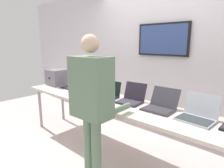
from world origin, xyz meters
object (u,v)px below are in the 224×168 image
(laptop_station_1, at_px, (87,88))
(laptop_station_3, at_px, (131,98))
(equipment_box, at_px, (56,77))
(laptop_station_4, at_px, (160,105))
(laptop_station_2, at_px, (107,93))
(laptop_station_0, at_px, (72,85))
(workbench, at_px, (115,105))
(person, at_px, (92,98))
(laptop_station_5, at_px, (197,114))

(laptop_station_1, relative_size, laptop_station_3, 0.89)
(equipment_box, distance_m, laptop_station_4, 2.18)
(laptop_station_3, bearing_deg, laptop_station_2, -175.95)
(laptop_station_0, height_order, laptop_station_3, laptop_station_3)
(workbench, bearing_deg, laptop_station_3, 33.36)
(laptop_station_1, distance_m, person, 1.20)
(laptop_station_0, xyz_separation_m, laptop_station_2, (0.88, -0.02, 0.00))
(workbench, relative_size, laptop_station_4, 9.54)
(workbench, bearing_deg, laptop_station_1, 171.06)
(laptop_station_0, distance_m, laptop_station_2, 0.88)
(laptop_station_1, bearing_deg, laptop_station_2, -1.94)
(laptop_station_4, relative_size, person, 0.22)
(workbench, xyz_separation_m, laptop_station_0, (-1.12, 0.12, 0.10))
(workbench, bearing_deg, laptop_station_0, 174.10)
(laptop_station_1, xyz_separation_m, laptop_station_3, (0.90, 0.01, 0.00))
(workbench, xyz_separation_m, person, (0.22, -0.62, 0.27))
(equipment_box, relative_size, laptop_station_2, 0.88)
(workbench, relative_size, laptop_station_2, 9.06)
(laptop_station_5, bearing_deg, laptop_station_4, 176.58)
(laptop_station_1, bearing_deg, laptop_station_3, 0.92)
(laptop_station_0, distance_m, person, 1.54)
(equipment_box, height_order, laptop_station_0, equipment_box)
(equipment_box, xyz_separation_m, laptop_station_1, (0.84, 0.05, -0.09))
(laptop_station_4, height_order, person, person)
(workbench, distance_m, laptop_station_5, 1.09)
(laptop_station_2, height_order, laptop_station_4, laptop_station_4)
(laptop_station_3, relative_size, person, 0.22)
(person, bearing_deg, laptop_station_0, 151.18)
(equipment_box, relative_size, laptop_station_3, 0.95)
(laptop_station_0, relative_size, laptop_station_5, 0.86)
(laptop_station_1, height_order, person, person)
(laptop_station_1, xyz_separation_m, laptop_station_4, (1.34, 0.01, 0.00))
(laptop_station_1, height_order, laptop_station_4, laptop_station_4)
(laptop_station_0, bearing_deg, laptop_station_4, 0.25)
(laptop_station_4, bearing_deg, person, -118.98)
(person, bearing_deg, laptop_station_3, 92.38)
(laptop_station_4, bearing_deg, workbench, -169.03)
(laptop_station_1, relative_size, laptop_station_4, 0.87)
(laptop_station_3, bearing_deg, workbench, -146.64)
(equipment_box, distance_m, person, 1.90)
(laptop_station_0, bearing_deg, laptop_station_5, -0.50)
(laptop_station_5, bearing_deg, laptop_station_2, -179.96)
(laptop_station_1, bearing_deg, equipment_box, -176.77)
(equipment_box, bearing_deg, person, -21.22)
(equipment_box, height_order, laptop_station_5, equipment_box)
(equipment_box, bearing_deg, laptop_station_3, 2.03)
(workbench, bearing_deg, laptop_station_4, 10.97)
(workbench, distance_m, laptop_station_2, 0.28)
(laptop_station_3, distance_m, laptop_station_4, 0.44)
(workbench, bearing_deg, laptop_station_2, 158.20)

